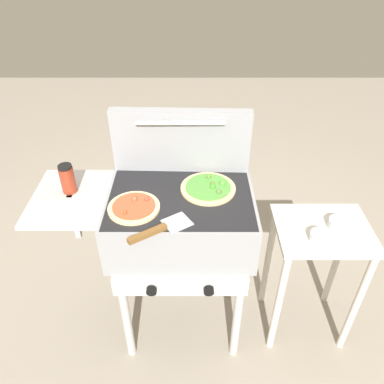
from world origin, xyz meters
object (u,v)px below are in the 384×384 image
at_px(pizza_pepperoni, 134,207).
at_px(prep_table, 316,258).
at_px(grill, 178,222).
at_px(spatula, 160,229).
at_px(sauce_jar, 68,179).
at_px(pizza_veggie, 208,188).
at_px(topping_bowl_far, 321,238).
at_px(topping_bowl_near, 340,225).

height_order(pizza_pepperoni, prep_table, pizza_pepperoni).
relative_size(grill, spatula, 3.85).
bearing_deg(sauce_jar, pizza_pepperoni, -22.42).
xyz_separation_m(pizza_veggie, spatula, (-0.20, -0.27, -0.00)).
relative_size(grill, sauce_jar, 7.19).
distance_m(prep_table, topping_bowl_far, 0.24).
height_order(pizza_pepperoni, sauce_jar, sauce_jar).
bearing_deg(pizza_pepperoni, topping_bowl_far, -0.05).
distance_m(grill, sauce_jar, 0.52).
distance_m(topping_bowl_near, topping_bowl_far, 0.14).
xyz_separation_m(grill, pizza_veggie, (0.14, 0.05, 0.15)).
relative_size(prep_table, topping_bowl_far, 7.32).
height_order(pizza_pepperoni, spatula, pizza_pepperoni).
relative_size(prep_table, topping_bowl_near, 6.95).
height_order(spatula, topping_bowl_near, spatula).
height_order(grill, prep_table, grill).
height_order(grill, sauce_jar, sauce_jar).
distance_m(sauce_jar, prep_table, 1.23).
bearing_deg(prep_table, pizza_veggie, 175.06).
height_order(topping_bowl_near, topping_bowl_far, same).
bearing_deg(pizza_veggie, sauce_jar, -178.75).
bearing_deg(pizza_pepperoni, sauce_jar, 157.58).
height_order(pizza_pepperoni, topping_bowl_near, pizza_pepperoni).
xyz_separation_m(pizza_veggie, pizza_pepperoni, (-0.31, -0.13, -0.00)).
relative_size(topping_bowl_near, topping_bowl_far, 1.05).
relative_size(spatula, prep_table, 0.35).
relative_size(pizza_veggie, topping_bowl_far, 2.49).
relative_size(pizza_pepperoni, topping_bowl_near, 2.10).
bearing_deg(prep_table, pizza_pepperoni, -174.07).
height_order(prep_table, topping_bowl_near, topping_bowl_near).
xyz_separation_m(pizza_pepperoni, topping_bowl_near, (0.92, 0.09, -0.18)).
bearing_deg(grill, sauce_jar, 175.41).
bearing_deg(topping_bowl_near, sauce_jar, 178.35).
bearing_deg(pizza_pepperoni, spatula, -48.98).
distance_m(sauce_jar, spatula, 0.49).
height_order(pizza_veggie, topping_bowl_near, pizza_veggie).
height_order(pizza_veggie, prep_table, pizza_veggie).
relative_size(grill, topping_bowl_near, 9.35).
height_order(pizza_veggie, topping_bowl_far, pizza_veggie).
xyz_separation_m(pizza_veggie, topping_bowl_far, (0.49, -0.14, -0.18)).
relative_size(pizza_pepperoni, topping_bowl_far, 2.21).
height_order(grill, topping_bowl_far, grill).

